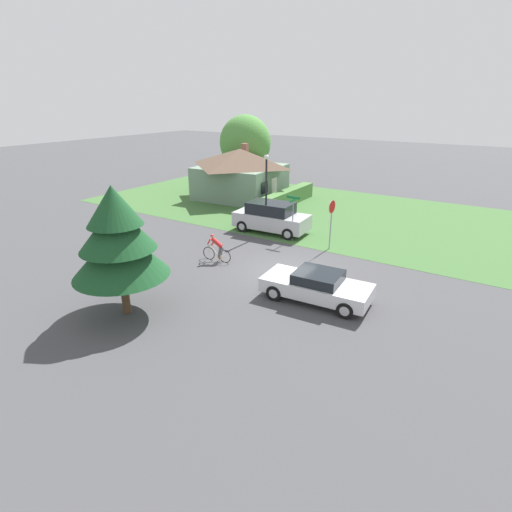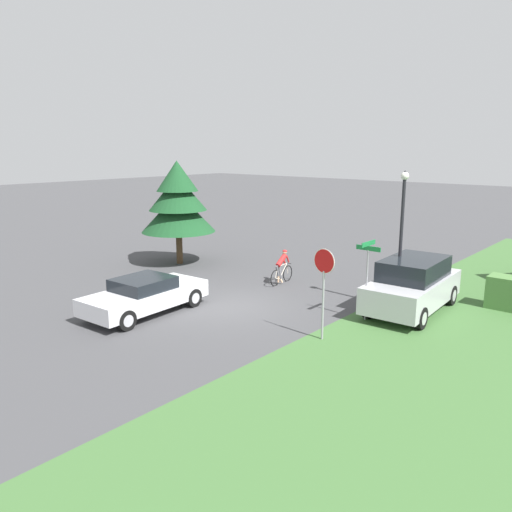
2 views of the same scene
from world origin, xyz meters
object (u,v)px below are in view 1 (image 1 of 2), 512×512
(cottage_house, at_px, (241,173))
(street_name_sign, at_px, (293,210))
(cyclist, at_px, (217,248))
(deciduous_tree_right, at_px, (245,143))
(street_lamp, at_px, (266,187))
(stop_sign, at_px, (331,214))
(sedan_left_lane, at_px, (316,286))
(conifer_tall_near, at_px, (118,238))
(parked_suv_right, at_px, (271,217))

(cottage_house, bearing_deg, street_name_sign, -134.26)
(cyclist, relative_size, street_name_sign, 0.62)
(cottage_house, bearing_deg, deciduous_tree_right, 25.82)
(cottage_house, bearing_deg, street_lamp, -140.49)
(street_lamp, distance_m, street_name_sign, 2.33)
(street_lamp, bearing_deg, street_name_sign, -96.34)
(stop_sign, height_order, street_lamp, street_lamp)
(sedan_left_lane, distance_m, street_name_sign, 7.86)
(sedan_left_lane, relative_size, deciduous_tree_right, 0.70)
(sedan_left_lane, relative_size, stop_sign, 1.63)
(street_lamp, bearing_deg, cottage_house, 43.47)
(street_lamp, relative_size, conifer_tall_near, 0.97)
(cottage_house, relative_size, deciduous_tree_right, 1.10)
(cottage_house, height_order, conifer_tall_near, conifer_tall_near)
(street_lamp, relative_size, street_name_sign, 1.83)
(parked_suv_right, height_order, street_lamp, street_lamp)
(sedan_left_lane, relative_size, street_name_sign, 1.70)
(cyclist, bearing_deg, cottage_house, -65.45)
(street_lamp, bearing_deg, conifer_tall_near, -177.52)
(sedan_left_lane, height_order, parked_suv_right, parked_suv_right)
(cyclist, xyz_separation_m, parked_suv_right, (5.87, 0.13, 0.26))
(street_name_sign, relative_size, deciduous_tree_right, 0.41)
(street_name_sign, height_order, conifer_tall_near, conifer_tall_near)
(conifer_tall_near, bearing_deg, street_lamp, 2.48)
(stop_sign, relative_size, conifer_tall_near, 0.55)
(cottage_house, height_order, street_lamp, street_lamp)
(stop_sign, bearing_deg, deciduous_tree_right, -127.03)
(street_name_sign, distance_m, deciduous_tree_right, 17.65)
(cottage_house, xyz_separation_m, street_lamp, (-7.55, -7.16, 0.90))
(cyclist, distance_m, conifer_tall_near, 6.81)
(street_lamp, bearing_deg, sedan_left_lane, -135.23)
(cottage_house, relative_size, conifer_tall_near, 1.42)
(street_name_sign, bearing_deg, deciduous_tree_right, 43.31)
(parked_suv_right, bearing_deg, street_lamp, 81.73)
(cottage_house, distance_m, conifer_tall_near, 20.69)
(sedan_left_lane, bearing_deg, cottage_house, -49.62)
(sedan_left_lane, bearing_deg, stop_sign, -75.77)
(sedan_left_lane, relative_size, parked_suv_right, 0.96)
(stop_sign, distance_m, street_lamp, 4.62)
(parked_suv_right, distance_m, stop_sign, 4.67)
(parked_suv_right, bearing_deg, cottage_house, -47.25)
(cyclist, bearing_deg, stop_sign, -136.34)
(sedan_left_lane, bearing_deg, cyclist, -14.95)
(cottage_house, relative_size, street_lamp, 1.46)
(parked_suv_right, bearing_deg, sedan_left_lane, 128.95)
(cottage_house, relative_size, stop_sign, 2.57)
(cottage_house, height_order, sedan_left_lane, cottage_house)
(parked_suv_right, relative_size, street_lamp, 0.97)
(cottage_house, relative_size, parked_suv_right, 1.51)
(sedan_left_lane, height_order, conifer_tall_near, conifer_tall_near)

